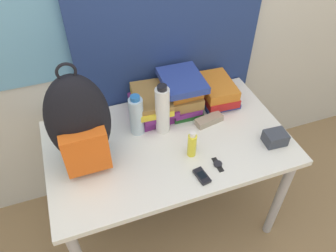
{
  "coord_description": "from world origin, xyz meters",
  "views": [
    {
      "loc": [
        -0.39,
        -0.71,
        1.89
      ],
      "look_at": [
        0.0,
        0.36,
        0.8
      ],
      "focal_mm": 35.0,
      "sensor_mm": 36.0,
      "label": 1
    }
  ],
  "objects_px": {
    "book_stack_center": "(182,92)",
    "sunglasses_case": "(209,120)",
    "book_stack_left": "(153,104)",
    "water_bottle": "(137,115)",
    "cell_phone": "(202,176)",
    "wristwatch": "(218,164)",
    "sports_bottle": "(162,110)",
    "sunscreen_bottle": "(192,145)",
    "book_stack_right": "(217,91)",
    "backpack": "(79,124)",
    "camera_pouch": "(275,138)"
  },
  "relations": [
    {
      "from": "book_stack_center",
      "to": "sunglasses_case",
      "type": "xyz_separation_m",
      "value": [
        0.09,
        -0.16,
        -0.09
      ]
    },
    {
      "from": "book_stack_left",
      "to": "sunglasses_case",
      "type": "xyz_separation_m",
      "value": [
        0.26,
        -0.16,
        -0.06
      ]
    },
    {
      "from": "water_bottle",
      "to": "cell_phone",
      "type": "distance_m",
      "value": 0.44
    },
    {
      "from": "book_stack_center",
      "to": "wristwatch",
      "type": "bearing_deg",
      "value": -88.84
    },
    {
      "from": "water_bottle",
      "to": "wristwatch",
      "type": "bearing_deg",
      "value": -49.91
    },
    {
      "from": "sports_bottle",
      "to": "sunglasses_case",
      "type": "xyz_separation_m",
      "value": [
        0.25,
        -0.03,
        -0.12
      ]
    },
    {
      "from": "sports_bottle",
      "to": "sunscreen_bottle",
      "type": "height_order",
      "value": "sports_bottle"
    },
    {
      "from": "book_stack_left",
      "to": "wristwatch",
      "type": "bearing_deg",
      "value": -67.95
    },
    {
      "from": "book_stack_left",
      "to": "sunscreen_bottle",
      "type": "height_order",
      "value": "sunscreen_bottle"
    },
    {
      "from": "book_stack_right",
      "to": "book_stack_left",
      "type": "bearing_deg",
      "value": -179.92
    },
    {
      "from": "book_stack_right",
      "to": "sports_bottle",
      "type": "height_order",
      "value": "sports_bottle"
    },
    {
      "from": "cell_phone",
      "to": "wristwatch",
      "type": "distance_m",
      "value": 0.11
    },
    {
      "from": "backpack",
      "to": "water_bottle",
      "type": "distance_m",
      "value": 0.32
    },
    {
      "from": "sunscreen_bottle",
      "to": "book_stack_left",
      "type": "bearing_deg",
      "value": 104.59
    },
    {
      "from": "book_stack_center",
      "to": "book_stack_right",
      "type": "relative_size",
      "value": 1.0
    },
    {
      "from": "sunscreen_bottle",
      "to": "cell_phone",
      "type": "bearing_deg",
      "value": -93.63
    },
    {
      "from": "book_stack_left",
      "to": "sunscreen_bottle",
      "type": "xyz_separation_m",
      "value": [
        0.09,
        -0.33,
        -0.01
      ]
    },
    {
      "from": "sunscreen_bottle",
      "to": "camera_pouch",
      "type": "height_order",
      "value": "sunscreen_bottle"
    },
    {
      "from": "backpack",
      "to": "book_stack_center",
      "type": "xyz_separation_m",
      "value": [
        0.56,
        0.2,
        -0.12
      ]
    },
    {
      "from": "camera_pouch",
      "to": "book_stack_right",
      "type": "bearing_deg",
      "value": 107.65
    },
    {
      "from": "sports_bottle",
      "to": "water_bottle",
      "type": "bearing_deg",
      "value": 164.25
    },
    {
      "from": "sports_bottle",
      "to": "sunscreen_bottle",
      "type": "xyz_separation_m",
      "value": [
        0.08,
        -0.21,
        -0.07
      ]
    },
    {
      "from": "water_bottle",
      "to": "cell_phone",
      "type": "xyz_separation_m",
      "value": [
        0.19,
        -0.38,
        -0.1
      ]
    },
    {
      "from": "cell_phone",
      "to": "book_stack_left",
      "type": "bearing_deg",
      "value": 99.24
    },
    {
      "from": "book_stack_right",
      "to": "sunglasses_case",
      "type": "bearing_deg",
      "value": -126.75
    },
    {
      "from": "backpack",
      "to": "sports_bottle",
      "type": "relative_size",
      "value": 1.86
    },
    {
      "from": "sunscreen_bottle",
      "to": "backpack",
      "type": "bearing_deg",
      "value": 163.65
    },
    {
      "from": "sunscreen_bottle",
      "to": "wristwatch",
      "type": "distance_m",
      "value": 0.15
    },
    {
      "from": "water_bottle",
      "to": "cell_phone",
      "type": "height_order",
      "value": "water_bottle"
    },
    {
      "from": "book_stack_right",
      "to": "sunscreen_bottle",
      "type": "distance_m",
      "value": 0.44
    },
    {
      "from": "sports_bottle",
      "to": "book_stack_center",
      "type": "bearing_deg",
      "value": 39.1
    },
    {
      "from": "book_stack_right",
      "to": "camera_pouch",
      "type": "relative_size",
      "value": 2.38
    },
    {
      "from": "book_stack_left",
      "to": "sunglasses_case",
      "type": "bearing_deg",
      "value": -31.16
    },
    {
      "from": "book_stack_center",
      "to": "sunglasses_case",
      "type": "relative_size",
      "value": 1.69
    },
    {
      "from": "wristwatch",
      "to": "cell_phone",
      "type": "bearing_deg",
      "value": -158.12
    },
    {
      "from": "backpack",
      "to": "book_stack_center",
      "type": "distance_m",
      "value": 0.6
    },
    {
      "from": "backpack",
      "to": "sunglasses_case",
      "type": "bearing_deg",
      "value": 3.25
    },
    {
      "from": "book_stack_center",
      "to": "cell_phone",
      "type": "height_order",
      "value": "book_stack_center"
    },
    {
      "from": "backpack",
      "to": "cell_phone",
      "type": "height_order",
      "value": "backpack"
    },
    {
      "from": "backpack",
      "to": "wristwatch",
      "type": "xyz_separation_m",
      "value": [
        0.56,
        -0.24,
        -0.22
      ]
    },
    {
      "from": "water_bottle",
      "to": "wristwatch",
      "type": "distance_m",
      "value": 0.46
    },
    {
      "from": "book_stack_right",
      "to": "sunscreen_bottle",
      "type": "relative_size",
      "value": 1.83
    },
    {
      "from": "wristwatch",
      "to": "sunglasses_case",
      "type": "bearing_deg",
      "value": 73.37
    },
    {
      "from": "sports_bottle",
      "to": "sunscreen_bottle",
      "type": "distance_m",
      "value": 0.23
    },
    {
      "from": "book_stack_right",
      "to": "cell_phone",
      "type": "height_order",
      "value": "book_stack_right"
    },
    {
      "from": "book_stack_right",
      "to": "sunglasses_case",
      "type": "height_order",
      "value": "book_stack_right"
    },
    {
      "from": "water_bottle",
      "to": "wristwatch",
      "type": "height_order",
      "value": "water_bottle"
    },
    {
      "from": "sunglasses_case",
      "to": "camera_pouch",
      "type": "height_order",
      "value": "camera_pouch"
    },
    {
      "from": "book_stack_center",
      "to": "sunscreen_bottle",
      "type": "bearing_deg",
      "value": -103.64
    },
    {
      "from": "book_stack_right",
      "to": "water_bottle",
      "type": "height_order",
      "value": "water_bottle"
    }
  ]
}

